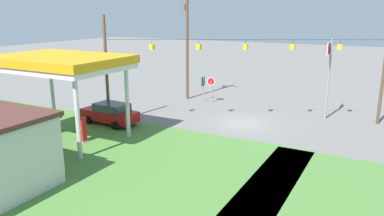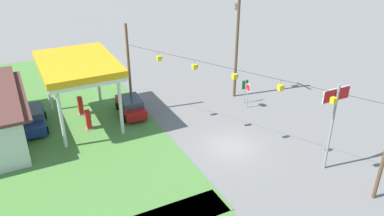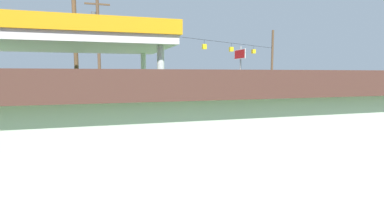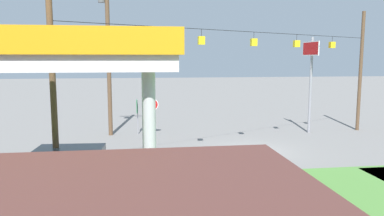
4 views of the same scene
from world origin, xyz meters
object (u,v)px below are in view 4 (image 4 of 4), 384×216
car_at_pumps_front (64,169)px  utility_pole_main (108,45)px  stop_sign_roadside (153,109)px  fuel_pump_near (74,212)px  stop_sign_overhead (311,65)px  gas_station_canopy (6,55)px  route_sign (137,110)px

car_at_pumps_front → utility_pole_main: 12.04m
car_at_pumps_front → stop_sign_roadside: stop_sign_roadside is taller
stop_sign_roadside → utility_pole_main: utility_pole_main is taller
fuel_pump_near → stop_sign_overhead: stop_sign_overhead is taller
gas_station_canopy → utility_pole_main: size_ratio=0.81×
car_at_pumps_front → stop_sign_overhead: size_ratio=0.72×
car_at_pumps_front → utility_pole_main: size_ratio=0.44×
gas_station_canopy → fuel_pump_near: gas_station_canopy is taller
gas_station_canopy → stop_sign_roadside: bearing=-106.4°
gas_station_canopy → utility_pole_main: 15.11m
gas_station_canopy → stop_sign_overhead: stop_sign_overhead is taller
fuel_pump_near → car_at_pumps_front: (1.06, -4.18, 0.06)m
stop_sign_roadside → stop_sign_overhead: size_ratio=0.38×
stop_sign_roadside → route_sign: size_ratio=1.04×
gas_station_canopy → fuel_pump_near: bearing=-179.9°
stop_sign_roadside → utility_pole_main: size_ratio=0.23×
stop_sign_overhead → utility_pole_main: bearing=-4.4°
fuel_pump_near → stop_sign_roadside: stop_sign_roadside is taller
car_at_pumps_front → stop_sign_roadside: (-3.80, -10.46, 0.91)m
stop_sign_overhead → route_sign: 12.31m
stop_sign_overhead → stop_sign_roadside: bearing=-3.6°
utility_pole_main → route_sign: bearing=-179.7°
stop_sign_overhead → utility_pole_main: 13.84m
stop_sign_roadside → route_sign: bearing=159.5°
fuel_pump_near → utility_pole_main: (0.14, -15.02, 5.22)m
fuel_pump_near → gas_station_canopy: bearing=0.1°
gas_station_canopy → utility_pole_main: (-1.42, -15.02, 0.77)m
car_at_pumps_front → stop_sign_overhead: bearing=-142.8°
gas_station_canopy → route_sign: gas_station_canopy is taller
stop_sign_roadside → route_sign: 1.11m
stop_sign_roadside → fuel_pump_near: bearing=-100.6°
car_at_pumps_front → stop_sign_overhead: (-14.65, -9.77, 3.83)m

